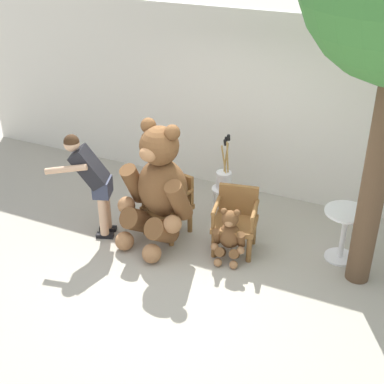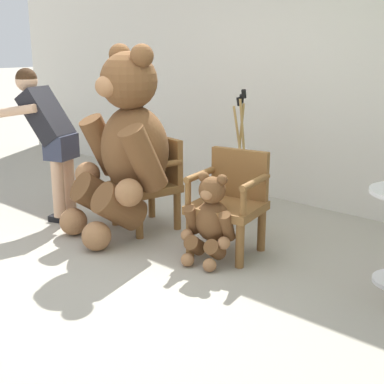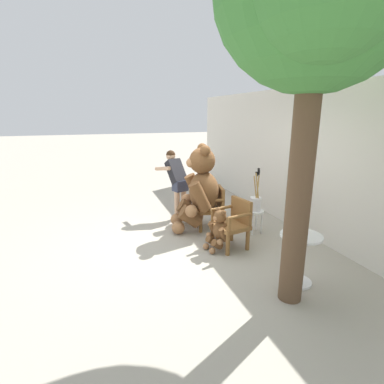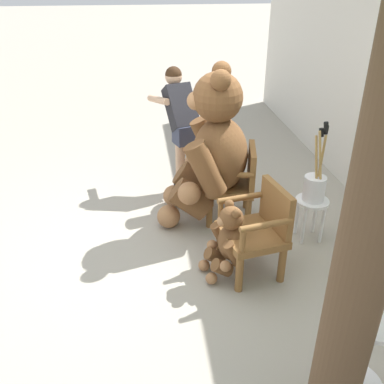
% 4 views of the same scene
% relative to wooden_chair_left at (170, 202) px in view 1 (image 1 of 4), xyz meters
% --- Properties ---
extents(ground_plane, '(60.00, 60.00, 0.00)m').
position_rel_wooden_chair_left_xyz_m(ground_plane, '(0.48, -0.70, -0.46)').
color(ground_plane, '#A8A091').
extents(back_wall, '(10.00, 0.16, 2.80)m').
position_rel_wooden_chair_left_xyz_m(back_wall, '(0.48, 1.70, 0.94)').
color(back_wall, silver).
rests_on(back_wall, ground).
extents(wooden_chair_left, '(0.65, 0.62, 0.86)m').
position_rel_wooden_chair_left_xyz_m(wooden_chair_left, '(0.00, 0.00, 0.00)').
color(wooden_chair_left, brown).
rests_on(wooden_chair_left, ground).
extents(wooden_chair_right, '(0.65, 0.62, 0.86)m').
position_rel_wooden_chair_left_xyz_m(wooden_chair_right, '(0.97, 0.00, 0.00)').
color(wooden_chair_right, brown).
rests_on(wooden_chair_right, ground).
extents(teddy_bear_large, '(1.07, 1.07, 1.72)m').
position_rel_wooden_chair_left_xyz_m(teddy_bear_large, '(-0.03, -0.27, 0.38)').
color(teddy_bear_large, brown).
rests_on(teddy_bear_large, ground).
extents(teddy_bear_small, '(0.46, 0.45, 0.74)m').
position_rel_wooden_chair_left_xyz_m(teddy_bear_small, '(0.99, -0.28, -0.10)').
color(teddy_bear_small, brown).
rests_on(teddy_bear_small, ground).
extents(person_visitor, '(0.75, 0.65, 1.49)m').
position_rel_wooden_chair_left_xyz_m(person_visitor, '(-0.91, -0.50, 0.44)').
color(person_visitor, black).
rests_on(person_visitor, ground).
extents(white_stool, '(0.34, 0.34, 0.46)m').
position_rel_wooden_chair_left_xyz_m(white_stool, '(0.51, 0.69, -0.11)').
color(white_stool, white).
rests_on(white_stool, ground).
extents(brush_bucket, '(0.22, 0.22, 0.85)m').
position_rel_wooden_chair_left_xyz_m(brush_bucket, '(0.52, 0.69, 0.17)').
color(brush_bucket, white).
rests_on(brush_bucket, white_stool).
extents(round_side_table, '(0.56, 0.56, 0.72)m').
position_rel_wooden_chair_left_xyz_m(round_side_table, '(2.31, 0.35, -0.01)').
color(round_side_table, white).
rests_on(round_side_table, ground).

